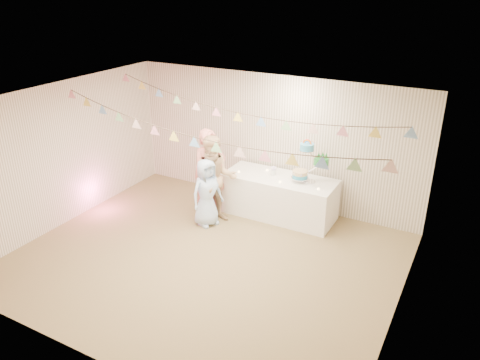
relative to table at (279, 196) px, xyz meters
The scene contains 23 objects.
floor 2.06m from the table, 101.85° to the right, with size 6.00×6.00×0.00m, color brown.
ceiling 2.99m from the table, 101.85° to the right, with size 6.00×6.00×0.00m, color silver.
back_wall 1.12m from the table, 128.73° to the left, with size 6.00×6.00×0.00m, color silver.
front_wall 4.59m from the table, 95.30° to the right, with size 6.00×6.00×0.00m, color silver.
left_wall 4.05m from the table, 149.88° to the right, with size 5.00×5.00×0.00m, color silver.
right_wall 3.38m from the table, 37.48° to the right, with size 5.00×5.00×0.00m, color silver.
table is the anchor object (origin of this frame).
cake_stand 0.92m from the table, ahead, with size 0.68×0.40×0.77m, color silver, non-canonical shape.
cake_bottom 0.59m from the table, ahead, with size 0.31×0.31×0.15m, color teal, non-canonical shape.
cake_middle 1.03m from the table, 10.86° to the left, with size 0.27×0.27×0.22m, color #1D8730, non-canonical shape.
cake_top_tier 1.09m from the table, ahead, with size 0.25×0.25×0.19m, color #419FCC, non-canonical shape.
platter 0.73m from the table, behind, with size 0.30×0.30×0.02m, color white.
posy 0.47m from the table, 162.58° to the left, with size 0.15×0.15×0.17m, color white, non-canonical shape.
person_adult_a 1.40m from the table, 150.97° to the right, with size 0.63×0.42×1.73m, color #D3766E.
person_adult_b 1.31m from the table, 141.99° to the right, with size 0.81×0.63×1.67m, color tan.
person_child 1.42m from the table, 137.22° to the right, with size 0.63×0.41×1.29m, color #B4D5FF.
bunting_back 2.18m from the table, 115.25° to the right, with size 5.60×1.10×0.40m, color pink, non-canonical shape.
bunting_front 2.94m from the table, 100.79° to the right, with size 5.60×0.90×0.36m, color #72A5E5, non-canonical shape.
tealight_0 0.91m from the table, 169.38° to the right, with size 0.04×0.04×0.03m, color #FFD88C.
tealight_1 0.57m from the table, 152.78° to the left, with size 0.04×0.04×0.03m, color #FFD88C.
tealight_2 0.48m from the table, 65.56° to the right, with size 0.04×0.04×0.03m, color #FFD88C.
tealight_3 0.58m from the table, 32.15° to the left, with size 0.04×0.04×0.03m, color #FFD88C.
tealight_4 0.94m from the table, 12.38° to the right, with size 0.04×0.04×0.03m, color #FFD88C.
Camera 1 is at (3.59, -5.47, 4.26)m, focal length 35.00 mm.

